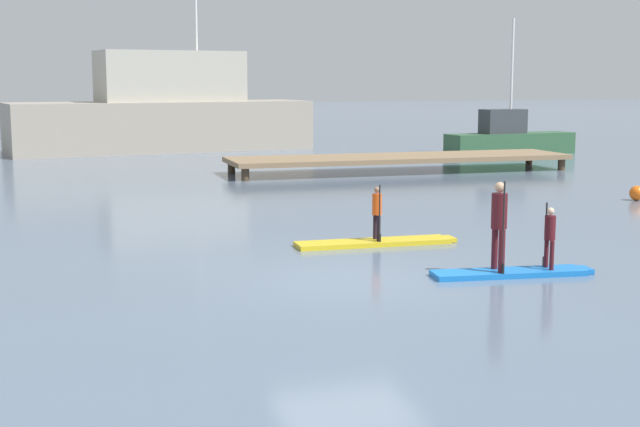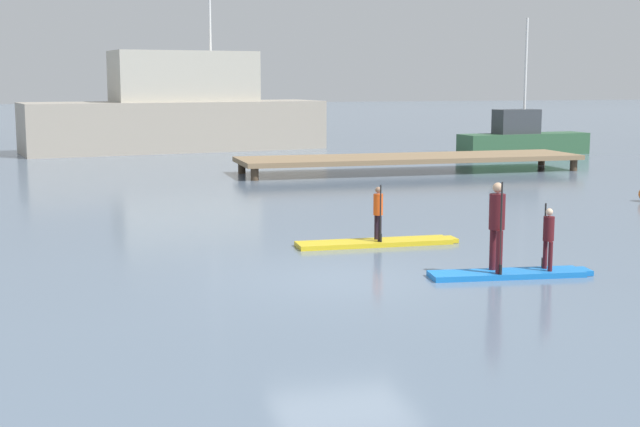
{
  "view_description": "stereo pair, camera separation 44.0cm",
  "coord_description": "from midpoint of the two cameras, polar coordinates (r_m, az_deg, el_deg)",
  "views": [
    {
      "loc": [
        -4.97,
        -14.76,
        3.52
      ],
      "look_at": [
        0.23,
        2.44,
        0.82
      ],
      "focal_mm": 50.25,
      "sensor_mm": 36.0,
      "label": 1
    },
    {
      "loc": [
        -4.54,
        -14.88,
        3.52
      ],
      "look_at": [
        0.23,
        2.44,
        0.82
      ],
      "focal_mm": 50.25,
      "sensor_mm": 36.0,
      "label": 2
    }
  ],
  "objects": [
    {
      "name": "paddler_child_front",
      "position": [
        16.7,
        15.06,
        -1.35
      ],
      "size": [
        0.22,
        0.4,
        1.19
      ],
      "color": "#4C1419",
      "rests_on": "paddleboard_far"
    },
    {
      "name": "paddleboard_near",
      "position": [
        19.24,
        4.33,
        -1.86
      ],
      "size": [
        3.55,
        0.78,
        0.1
      ],
      "color": "gold",
      "rests_on": "ground"
    },
    {
      "name": "paddler_adult",
      "position": [
        16.26,
        11.97,
        -0.46
      ],
      "size": [
        0.31,
        0.51,
        1.65
      ],
      "color": "#4C1419",
      "rests_on": "paddleboard_far"
    },
    {
      "name": "fishing_boat_green_midground",
      "position": [
        43.2,
        13.05,
        4.63
      ],
      "size": [
        6.53,
        2.16,
        6.31
      ],
      "color": "#2D5638",
      "rests_on": "ground"
    },
    {
      "name": "ground_plane",
      "position": [
        15.96,
        2.32,
        -4.2
      ],
      "size": [
        240.0,
        240.0,
        0.0
      ],
      "primitive_type": "plane",
      "color": "slate"
    },
    {
      "name": "floating_dock",
      "position": [
        34.38,
        6.13,
        3.51
      ],
      "size": [
        13.18,
        3.08,
        0.62
      ],
      "color": "#846B4C",
      "rests_on": "ground"
    },
    {
      "name": "paddler_child_solo",
      "position": [
        19.12,
        4.39,
        0.2
      ],
      "size": [
        0.21,
        0.4,
        1.22
      ],
      "color": "black",
      "rests_on": "paddleboard_near"
    },
    {
      "name": "fishing_boat_white_large",
      "position": [
        45.1,
        -8.77,
        6.37
      ],
      "size": [
        15.14,
        6.27,
        14.49
      ],
      "color": "#9E9384",
      "rests_on": "ground"
    },
    {
      "name": "paddleboard_far",
      "position": [
        16.55,
        12.78,
        -3.77
      ],
      "size": [
        3.02,
        0.92,
        0.1
      ],
      "color": "blue",
      "rests_on": "ground"
    }
  ]
}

